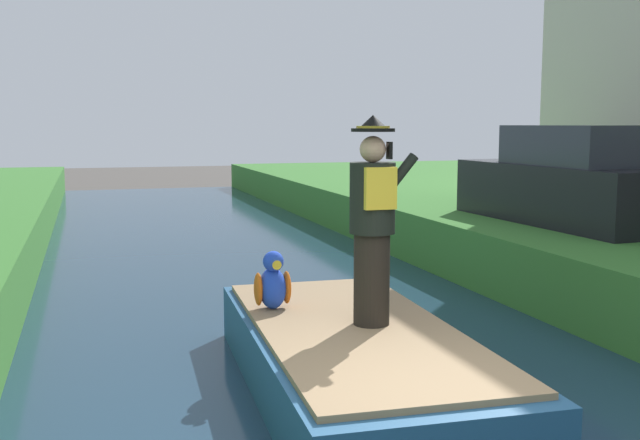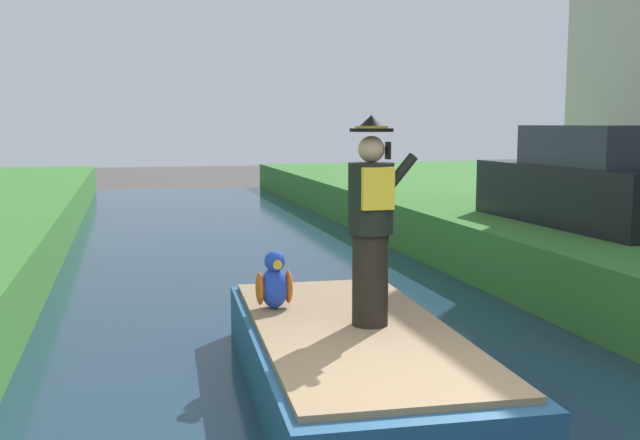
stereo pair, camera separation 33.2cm
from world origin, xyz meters
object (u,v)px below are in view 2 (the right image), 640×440
parked_car_dark (592,183)px  parrot_plush (274,283)px  boat (353,360)px  person_pirate (371,222)px

parked_car_dark → parrot_plush: bearing=-151.3°
boat → person_pirate: person_pirate is taller
boat → person_pirate: bearing=1.7°
parrot_plush → person_pirate: bearing=-48.7°
parrot_plush → parked_car_dark: bearing=28.7°
parrot_plush → parked_car_dark: size_ratio=0.14×
person_pirate → parrot_plush: bearing=124.8°
person_pirate → parked_car_dark: 6.13m
boat → parrot_plush: parrot_plush is taller
person_pirate → parrot_plush: (-0.71, 0.81, -0.68)m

